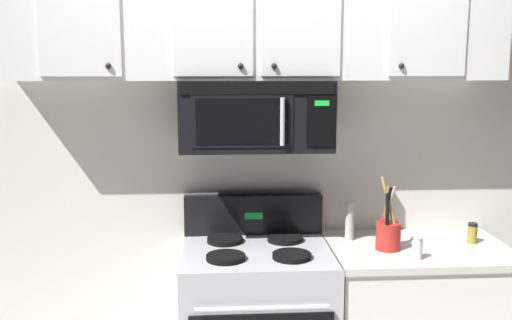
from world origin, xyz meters
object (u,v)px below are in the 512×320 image
Objects in this scene: over_range_microwave at (255,115)px; salt_shaker at (417,248)px; spice_jar at (472,233)px; utensil_crock_red at (388,232)px; pepper_mill at (350,221)px.

over_range_microwave is 7.07× the size of salt_shaker.
utensil_crock_red is at bearing -171.21° from spice_jar.
salt_shaker is at bearing -148.72° from spice_jar.
over_range_microwave is 1.03m from salt_shaker.
utensil_crock_red reaches higher than salt_shaker.
over_range_microwave reaches higher than utensil_crock_red.
utensil_crock_red is (0.66, -0.16, -0.58)m from over_range_microwave.
pepper_mill is at bearing 131.44° from utensil_crock_red.
spice_jar is at bearing 8.79° from utensil_crock_red.
over_range_microwave is 7.00× the size of spice_jar.
salt_shaker is at bearing -22.44° from over_range_microwave.
spice_jar is at bearing -9.33° from pepper_mill.
over_range_microwave reaches higher than pepper_mill.
utensil_crock_red is at bearing 122.39° from salt_shaker.
pepper_mill is (0.51, 0.02, -0.57)m from over_range_microwave.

